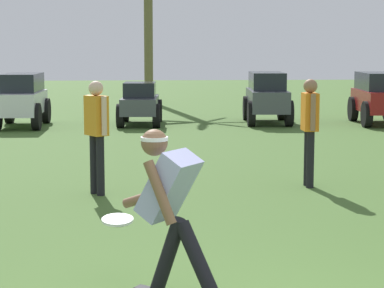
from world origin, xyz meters
The scene contains 8 objects.
frisbee_thrower centered at (-0.49, 0.86, 0.79)m, with size 0.87×0.88×1.39m.
frisbee_in_flight centered at (-0.91, 1.40, 0.56)m, with size 0.27×0.27×0.06m.
teammate_near_sideline centered at (1.72, 5.73, 0.94)m, with size 0.21×0.49×1.56m.
teammate_midfield centered at (-1.31, 5.36, 0.94)m, with size 0.35×0.45×1.56m.
parked_car_slot_b centered at (-3.69, 14.32, 0.72)m, with size 1.18×2.42×1.34m.
parked_car_slot_c centered at (-0.71, 14.55, 0.56)m, with size 1.20×2.25×1.10m.
parked_car_slot_d centered at (2.65, 14.78, 0.72)m, with size 1.30×2.46×1.34m.
parked_car_slot_e centered at (5.50, 14.33, 0.72)m, with size 1.31×2.47×1.34m.
Camera 1 is at (-0.71, -4.82, 2.03)m, focal length 70.00 mm.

